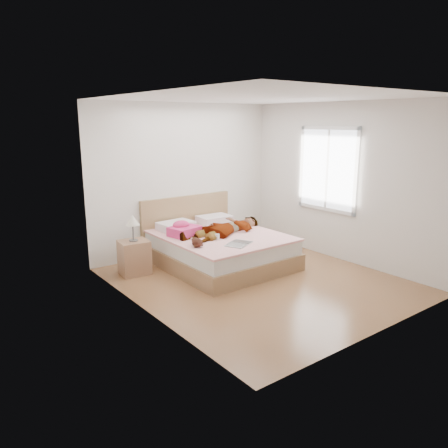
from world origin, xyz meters
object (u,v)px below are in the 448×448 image
(woman, at_px, (225,226))
(bed, at_px, (217,247))
(phone, at_px, (186,222))
(towel, at_px, (184,230))
(nightstand, at_px, (134,255))
(magazine, at_px, (239,244))
(coffee_mug, at_px, (217,237))
(plush_toy, at_px, (197,242))

(woman, distance_m, bed, 0.37)
(phone, relative_size, towel, 0.17)
(woman, bearing_deg, nightstand, -117.37)
(bed, height_order, nightstand, bed)
(bed, height_order, magazine, bed)
(phone, distance_m, coffee_mug, 0.68)
(bed, relative_size, magazine, 4.11)
(woman, relative_size, plush_toy, 6.62)
(magazine, xyz_separation_m, nightstand, (-1.19, 1.07, -0.21))
(woman, relative_size, nightstand, 1.81)
(woman, relative_size, towel, 3.19)
(magazine, bearing_deg, woman, 69.63)
(nightstand, bearing_deg, towel, -10.45)
(towel, relative_size, plush_toy, 2.08)
(phone, distance_m, magazine, 1.11)
(nightstand, bearing_deg, coffee_mug, -30.77)
(towel, height_order, plush_toy, towel)
(coffee_mug, bearing_deg, magazine, -77.25)
(magazine, relative_size, nightstand, 0.55)
(phone, xyz_separation_m, bed, (0.37, -0.36, -0.41))
(bed, height_order, coffee_mug, bed)
(magazine, relative_size, plush_toy, 2.01)
(plush_toy, bearing_deg, nightstand, 127.36)
(woman, xyz_separation_m, bed, (-0.13, 0.04, -0.35))
(towel, distance_m, magazine, 1.01)
(woman, xyz_separation_m, towel, (-0.64, 0.25, -0.02))
(bed, height_order, plush_toy, bed)
(phone, bearing_deg, plush_toy, -123.83)
(bed, relative_size, coffee_mug, 18.30)
(woman, height_order, bed, bed)
(woman, distance_m, plush_toy, 0.92)
(coffee_mug, xyz_separation_m, nightstand, (-1.10, 0.65, -0.25))
(bed, bearing_deg, woman, -18.93)
(magazine, xyz_separation_m, coffee_mug, (-0.09, 0.42, 0.03))
(phone, xyz_separation_m, towel, (-0.14, -0.15, -0.07))
(towel, xyz_separation_m, nightstand, (-0.80, 0.15, -0.30))
(woman, distance_m, nightstand, 1.53)
(nightstand, bearing_deg, magazine, -41.96)
(phone, distance_m, plush_toy, 0.88)
(nightstand, bearing_deg, plush_toy, -52.64)
(woman, bearing_deg, bed, -120.81)
(bed, distance_m, towel, 0.64)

